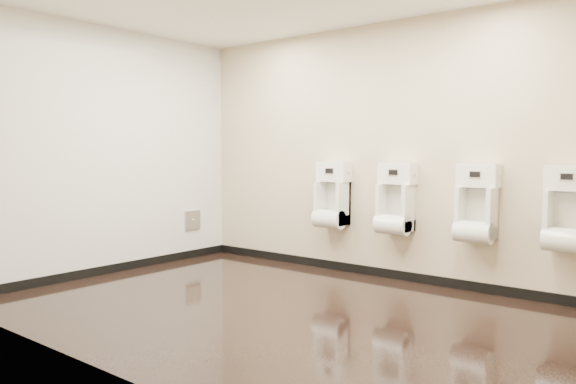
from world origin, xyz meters
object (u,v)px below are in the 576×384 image
urinal_1 (395,204)px  urinal_3 (567,215)px  urinal_0 (332,200)px  urinal_2 (476,209)px  access_panel (193,220)px

urinal_1 → urinal_3: bearing=0.0°
urinal_0 → urinal_3: bearing=0.0°
urinal_0 → urinal_1: bearing=0.0°
urinal_2 → urinal_3: bearing=0.0°
access_panel → urinal_0: urinal_0 is taller
urinal_0 → access_panel: bearing=-167.8°
urinal_2 → urinal_3: 0.80m
access_panel → urinal_2: urinal_2 is taller
urinal_3 → urinal_2: bearing=180.0°
access_panel → urinal_1: urinal_1 is taller
access_panel → urinal_3: (4.42, 0.42, 0.34)m
urinal_1 → urinal_2: size_ratio=1.00×
urinal_0 → urinal_2: (1.69, 0.00, 0.00)m
urinal_0 → urinal_1: same height
urinal_0 → urinal_1: 0.82m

